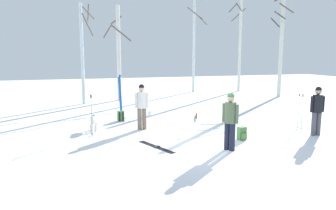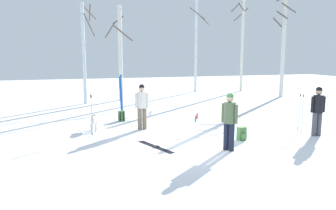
% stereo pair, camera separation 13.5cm
% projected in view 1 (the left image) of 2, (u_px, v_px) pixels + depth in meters
% --- Properties ---
extents(ground_plane, '(60.00, 60.00, 0.00)m').
position_uv_depth(ground_plane, '(193.00, 145.00, 10.13)').
color(ground_plane, white).
extents(person_0, '(0.52, 0.34, 1.72)m').
position_uv_depth(person_0, '(142.00, 104.00, 12.05)').
color(person_0, '#72604C').
rests_on(person_0, ground_plane).
extents(person_1, '(0.34, 0.45, 1.72)m').
position_uv_depth(person_1, '(230.00, 118.00, 9.40)').
color(person_1, '#1E2338').
rests_on(person_1, ground_plane).
extents(person_2, '(0.51, 0.34, 1.72)m').
position_uv_depth(person_2, '(317.00, 108.00, 11.16)').
color(person_2, '#4C4C56').
rests_on(person_2, ground_plane).
extents(dog, '(0.31, 0.89, 0.57)m').
position_uv_depth(dog, '(94.00, 120.00, 11.95)').
color(dog, beige).
rests_on(dog, ground_plane).
extents(ski_pair_planted_0, '(0.19, 0.14, 1.94)m').
position_uv_depth(ski_pair_planted_0, '(120.00, 97.00, 14.25)').
color(ski_pair_planted_0, blue).
rests_on(ski_pair_planted_0, ground_plane).
extents(ski_pair_lying_0, '(0.76, 1.63, 0.05)m').
position_uv_depth(ski_pair_lying_0, '(156.00, 147.00, 9.85)').
color(ski_pair_lying_0, black).
rests_on(ski_pair_lying_0, ground_plane).
extents(ski_poles_0, '(0.07, 0.24, 1.44)m').
position_uv_depth(ski_poles_0, '(92.00, 114.00, 11.07)').
color(ski_poles_0, '#B2B2BC').
rests_on(ski_poles_0, ground_plane).
extents(ski_poles_1, '(0.07, 0.27, 1.37)m').
position_uv_depth(ski_poles_1, '(300.00, 111.00, 12.01)').
color(ski_poles_1, '#B2B2BC').
rests_on(ski_poles_1, ground_plane).
extents(backpack_0, '(0.27, 0.30, 0.44)m').
position_uv_depth(backpack_0, '(121.00, 116.00, 13.70)').
color(backpack_0, '#4C7F3F').
rests_on(backpack_0, ground_plane).
extents(backpack_1, '(0.28, 0.31, 0.44)m').
position_uv_depth(backpack_1, '(242.00, 134.00, 10.66)').
color(backpack_1, '#4C7F3F').
rests_on(backpack_1, ground_plane).
extents(water_bottle_0, '(0.06, 0.06, 0.26)m').
position_uv_depth(water_bottle_0, '(195.00, 119.00, 13.55)').
color(water_bottle_0, green).
rests_on(water_bottle_0, ground_plane).
extents(water_bottle_1, '(0.07, 0.07, 0.24)m').
position_uv_depth(water_bottle_1, '(196.00, 116.00, 14.23)').
color(water_bottle_1, red).
rests_on(water_bottle_1, ground_plane).
extents(birch_tree_1, '(0.86, 1.21, 5.67)m').
position_uv_depth(birch_tree_1, '(83.00, 51.00, 18.14)').
color(birch_tree_1, silver).
rests_on(birch_tree_1, ground_plane).
extents(birch_tree_2, '(1.65, 1.66, 5.75)m').
position_uv_depth(birch_tree_2, '(118.00, 52.00, 19.65)').
color(birch_tree_2, silver).
rests_on(birch_tree_2, ground_plane).
extents(birch_tree_3, '(1.66, 1.05, 7.86)m').
position_uv_depth(birch_tree_3, '(194.00, 38.00, 24.09)').
color(birch_tree_3, silver).
rests_on(birch_tree_3, ground_plane).
extents(birch_tree_4, '(1.62, 1.34, 7.26)m').
position_uv_depth(birch_tree_4, '(240.00, 42.00, 24.67)').
color(birch_tree_4, silver).
rests_on(birch_tree_4, ground_plane).
extents(birch_tree_5, '(1.02, 1.19, 7.12)m').
position_uv_depth(birch_tree_5, '(281.00, 41.00, 21.29)').
color(birch_tree_5, silver).
rests_on(birch_tree_5, ground_plane).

